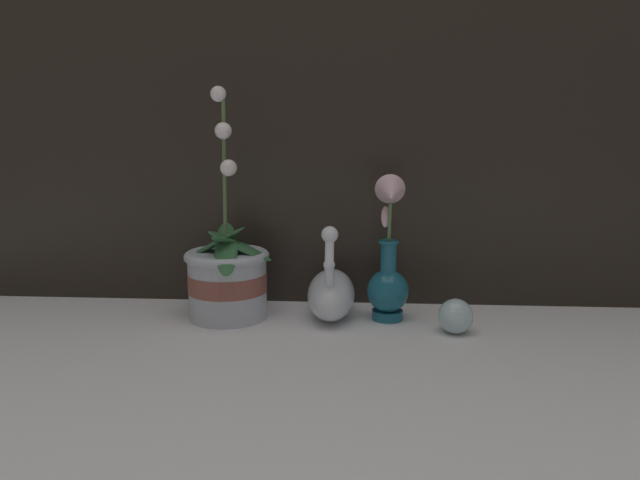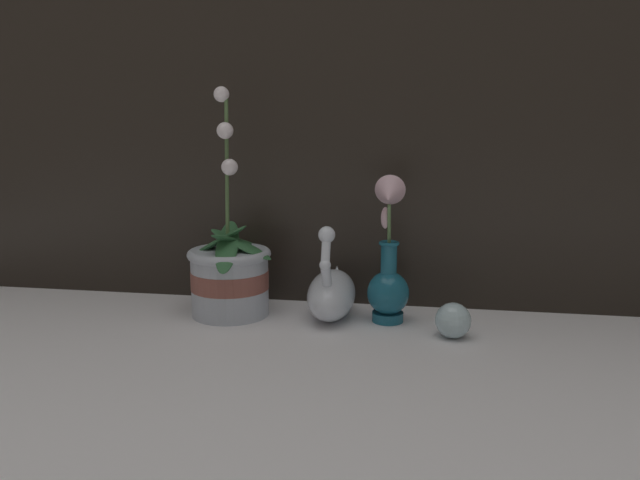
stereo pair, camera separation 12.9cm
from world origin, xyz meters
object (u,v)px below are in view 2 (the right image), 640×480
Objects in this scene: orchid_potted_plant at (230,274)px; swan_figurine at (332,292)px; blue_vase at (388,269)px; glass_sphere at (453,320)px.

swan_figurine is (0.22, 0.01, -0.03)m from orchid_potted_plant.
glass_sphere is (0.13, -0.07, -0.08)m from blue_vase.
orchid_potted_plant reaches higher than blue_vase.
blue_vase is at bearing 151.45° from glass_sphere.
orchid_potted_plant is 2.30× the size of swan_figurine.
orchid_potted_plant is at bearing -176.60° from swan_figurine.
swan_figurine is at bearing 161.28° from glass_sphere.
swan_figurine is at bearing 173.48° from blue_vase.
glass_sphere is at bearing -18.72° from swan_figurine.
orchid_potted_plant is 1.57× the size of blue_vase.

